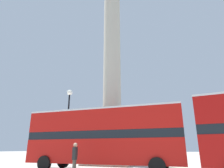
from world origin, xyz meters
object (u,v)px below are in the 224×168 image
object	(u,v)px
monument_column	(112,64)
street_lamp	(68,116)
pedestrian_near_lamp	(75,157)
bus_a	(103,136)

from	to	relation	value
monument_column	street_lamp	distance (m)	7.82
monument_column	pedestrian_near_lamp	xyz separation A→B (m)	(1.09, -8.83, -9.55)
bus_a	street_lamp	bearing A→B (deg)	154.45
street_lamp	pedestrian_near_lamp	xyz separation A→B (m)	(3.98, -5.09, -3.32)
bus_a	pedestrian_near_lamp	xyz separation A→B (m)	(-0.37, -3.13, -1.32)
street_lamp	bus_a	bearing A→B (deg)	-24.25
street_lamp	pedestrian_near_lamp	size ratio (longest dim) A/B	3.81
monument_column	street_lamp	bearing A→B (deg)	-127.75
monument_column	bus_a	xyz separation A→B (m)	(1.45, -5.70, -8.22)
street_lamp	pedestrian_near_lamp	bearing A→B (deg)	-51.94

